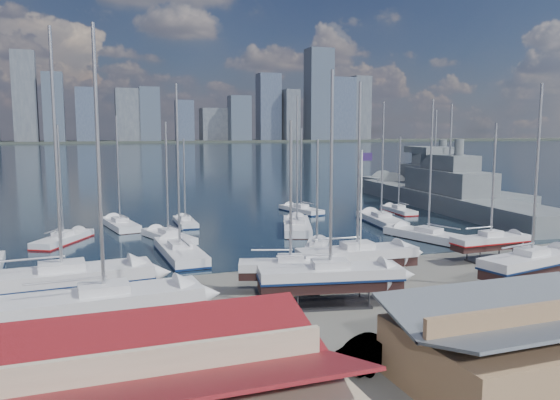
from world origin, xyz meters
name	(u,v)px	position (x,y,z in m)	size (l,w,h in m)	color
ground	(366,294)	(0.00, -10.00, 0.00)	(1400.00, 1400.00, 0.00)	#605E59
water	(118,152)	(0.00, 300.00, -0.15)	(1400.00, 600.00, 0.40)	#19293B
far_shore	(103,142)	(0.00, 560.00, 1.10)	(1400.00, 80.00, 2.20)	#2D332D
skyline	(93,105)	(-7.83, 553.76, 39.09)	(639.14, 43.80, 107.69)	#475166
shed_grey	(526,343)	(0.00, -26.00, 2.15)	(12.60, 8.40, 4.17)	#8C6B4C
sailboat_cradle_0	(63,282)	(-21.75, -6.87, 2.24)	(12.26, 4.16, 19.23)	#2D2D33
sailboat_cradle_1	(105,305)	(-19.24, -13.07, 2.20)	(11.73, 3.91, 18.48)	#2D2D33
sailboat_cradle_2	(291,268)	(-5.30, -7.55, 1.94)	(8.29, 4.61, 13.27)	#2D2D33
sailboat_cradle_3	(330,277)	(-3.78, -11.48, 2.10)	(10.70, 4.90, 16.65)	#2D2D33
sailboat_cradle_4	(357,256)	(1.13, -6.31, 2.10)	(10.19, 3.30, 16.40)	#2D2D33
sailboat_cradle_5	(531,263)	(13.09, -13.04, 2.08)	(10.33, 4.72, 16.11)	#2D2D33
sailboat_cradle_6	(490,241)	(16.51, -4.44, 1.93)	(8.08, 2.46, 13.19)	#2D2D33
sailboat_moored_1	(63,240)	(-22.55, 18.64, 0.31)	(6.76, 9.28, 13.76)	black
sailboat_moored_2	(120,226)	(-15.93, 26.32, 0.32)	(4.59, 10.33, 15.08)	black
sailboat_moored_3	(180,254)	(-11.39, 7.30, 0.31)	(3.78, 12.01, 17.79)	black
sailboat_moored_4	(168,238)	(-11.24, 16.07, 0.32)	(5.30, 9.72, 14.14)	black
sailboat_moored_5	(185,223)	(-7.58, 25.79, 0.31)	(2.33, 8.04, 11.99)	black
sailboat_moored_6	(317,249)	(2.43, 4.99, 0.31)	(5.86, 8.23, 12.15)	black
sailboat_moored_7	(297,228)	(4.89, 16.80, 0.32)	(6.99, 12.05, 17.56)	black
sailboat_moored_8	(301,211)	(11.17, 30.94, 0.31)	(4.36, 9.37, 13.51)	black
sailboat_moored_9	(428,238)	(16.85, 6.04, 0.32)	(6.11, 11.52, 16.75)	black
sailboat_moored_10	(381,222)	(17.52, 17.77, 0.31)	(4.80, 11.74, 17.05)	black
sailboat_moored_11	(398,211)	(25.13, 25.62, 0.31)	(2.82, 8.27, 12.16)	black
naval_ship_east	(448,199)	(34.64, 26.23, 1.67)	(12.79, 50.36, 18.48)	#5A6064
naval_ship_west	(433,188)	(42.43, 41.03, 1.66)	(8.54, 44.04, 17.94)	#5A6064
car_a	(188,371)	(-15.66, -20.55, 0.80)	(1.88, 4.69, 1.60)	gray
car_b	(378,350)	(-5.63, -21.53, 0.80)	(1.70, 4.87, 1.61)	gray
car_c	(499,330)	(2.78, -21.14, 0.70)	(2.31, 5.01, 1.39)	gray
flagpole	(362,209)	(0.90, -7.39, 6.27)	(0.98, 0.12, 10.98)	white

